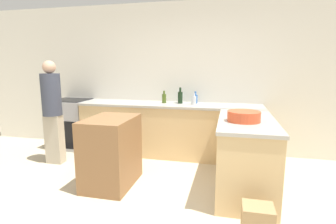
{
  "coord_description": "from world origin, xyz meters",
  "views": [
    {
      "loc": [
        1.02,
        -2.45,
        1.59
      ],
      "look_at": [
        0.23,
        0.9,
        0.97
      ],
      "focal_mm": 28.0,
      "sensor_mm": 36.0,
      "label": 1
    }
  ],
  "objects": [
    {
      "name": "vinegar_bottle_clear",
      "position": [
        0.43,
        1.97,
        1.0
      ],
      "size": [
        0.08,
        0.08,
        0.2
      ],
      "color": "silver",
      "rests_on": "counter_back"
    },
    {
      "name": "wine_bottle_dark",
      "position": [
        0.18,
        2.04,
        1.04
      ],
      "size": [
        0.08,
        0.08,
        0.28
      ],
      "color": "black",
      "rests_on": "counter_back"
    },
    {
      "name": "dish_soap_bottle",
      "position": [
        0.16,
        2.13,
        1.02
      ],
      "size": [
        0.07,
        0.07,
        0.24
      ],
      "color": "#338CBF",
      "rests_on": "counter_back"
    },
    {
      "name": "counter_peninsula",
      "position": [
        1.24,
        0.9,
        0.46
      ],
      "size": [
        0.69,
        1.52,
        0.93
      ],
      "color": "#D6B27A",
      "rests_on": "ground_plane"
    },
    {
      "name": "island_table",
      "position": [
        -0.48,
        0.62,
        0.46
      ],
      "size": [
        0.58,
        0.82,
        0.91
      ],
      "color": "brown",
      "rests_on": "ground_plane"
    },
    {
      "name": "ground_plane",
      "position": [
        0.0,
        0.0,
        0.0
      ],
      "size": [
        14.0,
        14.0,
        0.0
      ],
      "primitive_type": "plane",
      "color": "beige"
    },
    {
      "name": "range_oven",
      "position": [
        -1.94,
        1.97,
        0.47
      ],
      "size": [
        0.7,
        0.65,
        0.94
      ],
      "color": "#ADADB2",
      "rests_on": "ground_plane"
    },
    {
      "name": "olive_oil_bottle",
      "position": [
        -0.11,
        2.04,
        1.01
      ],
      "size": [
        0.07,
        0.07,
        0.22
      ],
      "color": "#475B1E",
      "rests_on": "counter_back"
    },
    {
      "name": "water_bottle_blue",
      "position": [
        0.44,
        2.13,
        1.01
      ],
      "size": [
        0.08,
        0.08,
        0.21
      ],
      "color": "#386BB7",
      "rests_on": "counter_back"
    },
    {
      "name": "wall_back",
      "position": [
        0.0,
        2.32,
        1.35
      ],
      "size": [
        8.0,
        0.06,
        2.7
      ],
      "color": "silver",
      "rests_on": "ground_plane"
    },
    {
      "name": "counter_back",
      "position": [
        0.0,
        1.97,
        0.46
      ],
      "size": [
        3.18,
        0.68,
        0.93
      ],
      "color": "#D6B27A",
      "rests_on": "ground_plane"
    },
    {
      "name": "mixing_bowl",
      "position": [
        1.2,
        0.74,
        0.99
      ],
      "size": [
        0.39,
        0.39,
        0.12
      ],
      "color": "#DB512D",
      "rests_on": "counter_peninsula"
    },
    {
      "name": "person_by_range",
      "position": [
        -1.73,
        1.15,
        0.91
      ],
      "size": [
        0.3,
        0.3,
        1.66
      ],
      "color": "#ADA38E",
      "rests_on": "ground_plane"
    },
    {
      "name": "paper_bag",
      "position": [
        1.31,
        -0.15,
        0.17
      ],
      "size": [
        0.28,
        0.24,
        0.34
      ],
      "color": "#A88456",
      "rests_on": "ground_plane"
    }
  ]
}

